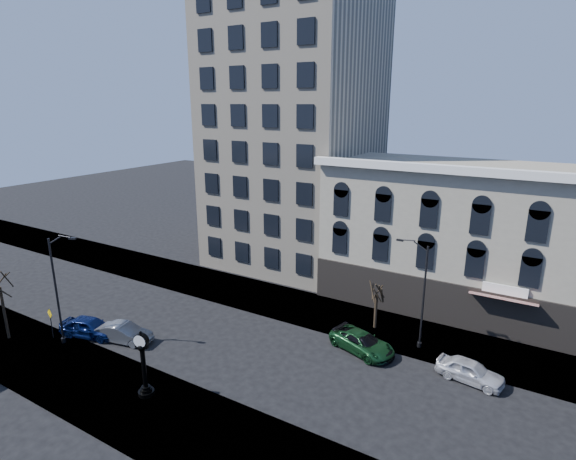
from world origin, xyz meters
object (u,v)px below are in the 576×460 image
Objects in this scene: street_lamp_near at (59,261)px; warning_sign at (50,318)px; street_clock at (144,366)px; car_near_b at (124,333)px; car_near_a at (90,327)px.

street_lamp_near reaches higher than warning_sign.
street_clock reaches higher than car_near_b.
warning_sign is 5.49m from car_near_b.
street_clock is at bearing -26.08° from street_lamp_near.
car_near_a is at bearing 68.64° from street_lamp_near.
warning_sign is 0.53× the size of car_near_a.
car_near_a is at bearing 92.42° from car_near_b.
car_near_a is 2.96m from car_near_b.
car_near_b is at bearing 133.60° from street_clock.
warning_sign is (-1.83, -0.18, -4.66)m from street_lamp_near.
street_lamp_near is 1.87× the size of car_near_a.
car_near_a is (0.10, 1.52, -5.63)m from street_lamp_near.
street_clock is 0.94× the size of car_near_a.
warning_sign reaches higher than car_near_a.
street_lamp_near is at bearing 159.84° from car_near_a.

